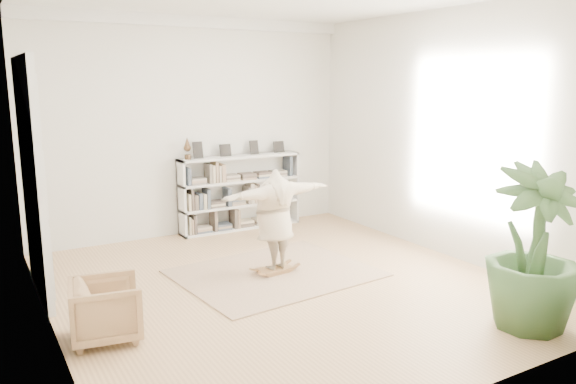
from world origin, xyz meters
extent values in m
plane|color=tan|center=(0.00, 0.00, 0.00)|extent=(6.00, 6.00, 0.00)
plane|color=silver|center=(0.00, 3.00, 1.80)|extent=(5.50, 0.00, 5.50)
plane|color=silver|center=(0.00, -3.00, 1.80)|extent=(5.50, 0.00, 5.50)
plane|color=silver|center=(-2.75, 0.00, 1.80)|extent=(0.00, 6.00, 6.00)
plane|color=silver|center=(2.75, 0.00, 1.80)|extent=(0.00, 6.00, 6.00)
cube|color=white|center=(0.00, 2.94, 3.51)|extent=(5.50, 0.12, 0.18)
cube|color=white|center=(-2.71, 1.30, 1.40)|extent=(0.08, 1.78, 2.92)
cube|color=silver|center=(-2.69, 0.90, 1.40)|extent=(0.06, 0.78, 2.80)
cube|color=silver|center=(-2.69, 1.70, 1.40)|extent=(0.06, 0.78, 2.80)
cube|color=silver|center=(-0.33, 2.81, 0.65)|extent=(0.04, 0.35, 1.30)
cube|color=silver|center=(1.83, 2.81, 0.65)|extent=(0.04, 0.35, 1.30)
cube|color=silver|center=(0.75, 2.96, 0.65)|extent=(2.20, 0.04, 1.30)
cube|color=silver|center=(0.75, 2.81, 0.02)|extent=(2.20, 0.35, 0.04)
cube|color=silver|center=(0.75, 2.81, 0.43)|extent=(2.20, 0.35, 0.04)
cube|color=silver|center=(0.75, 2.81, 0.86)|extent=(2.20, 0.35, 0.04)
cube|color=silver|center=(0.75, 2.81, 1.28)|extent=(2.20, 0.35, 0.04)
cube|color=black|center=(0.00, 2.85, 1.42)|extent=(0.18, 0.07, 0.24)
cube|color=black|center=(0.50, 2.85, 1.42)|extent=(0.18, 0.07, 0.24)
cube|color=black|center=(1.05, 2.85, 1.42)|extent=(0.18, 0.07, 0.24)
cube|color=black|center=(1.55, 2.85, 1.42)|extent=(0.18, 0.07, 0.24)
imported|color=tan|center=(-2.30, -0.44, 0.31)|extent=(0.78, 0.77, 0.62)
cube|color=tan|center=(0.11, 0.41, 0.01)|extent=(2.68, 2.23, 0.02)
cube|color=olive|center=(0.11, 0.41, 0.07)|extent=(0.49, 0.32, 0.03)
cube|color=olive|center=(0.11, 0.41, 0.04)|extent=(0.32, 0.08, 0.04)
cube|color=olive|center=(0.11, 0.41, 0.04)|extent=(0.32, 0.08, 0.04)
cube|color=olive|center=(0.11, 0.41, 0.07)|extent=(0.18, 0.06, 0.09)
cube|color=olive|center=(0.11, 0.41, 0.07)|extent=(0.18, 0.06, 0.09)
imported|color=beige|center=(0.11, 0.41, 0.80)|extent=(1.71, 0.61, 1.36)
imported|color=#345329|center=(1.63, -2.40, 0.87)|extent=(1.17, 1.17, 1.74)
camera|label=1|loc=(-3.39, -5.94, 2.58)|focal=35.00mm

